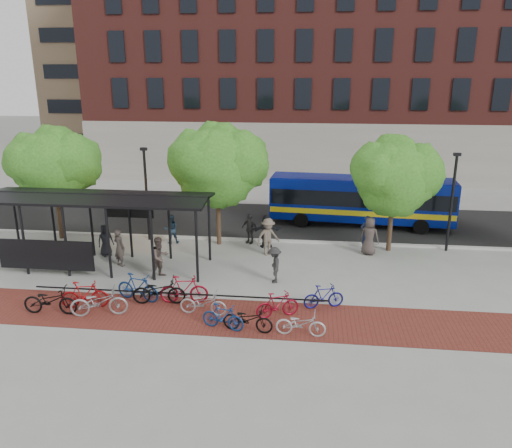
# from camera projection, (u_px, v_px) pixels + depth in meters

# --- Properties ---
(ground) EXTENTS (160.00, 160.00, 0.00)m
(ground) POSITION_uv_depth(u_px,v_px,m) (269.00, 269.00, 23.64)
(ground) COLOR #9E9E99
(ground) RESTS_ON ground
(asphalt_street) EXTENTS (160.00, 8.00, 0.01)m
(asphalt_street) POSITION_uv_depth(u_px,v_px,m) (280.00, 221.00, 31.24)
(asphalt_street) COLOR black
(asphalt_street) RESTS_ON ground
(curb) EXTENTS (160.00, 0.25, 0.12)m
(curb) POSITION_uv_depth(u_px,v_px,m) (275.00, 241.00, 27.42)
(curb) COLOR #B7B7B2
(curb) RESTS_ON ground
(brick_strip) EXTENTS (24.00, 3.00, 0.01)m
(brick_strip) POSITION_uv_depth(u_px,v_px,m) (205.00, 316.00, 19.10)
(brick_strip) COLOR maroon
(brick_strip) RESTS_ON ground
(bike_rack_rail) EXTENTS (12.00, 0.05, 0.95)m
(bike_rack_rail) POSITION_uv_depth(u_px,v_px,m) (178.00, 304.00, 20.09)
(bike_rack_rail) COLOR black
(bike_rack_rail) RESTS_ON ground
(building_brick) EXTENTS (55.00, 14.00, 20.00)m
(building_brick) POSITION_uv_depth(u_px,v_px,m) (407.00, 60.00, 44.35)
(building_brick) COLOR maroon
(building_brick) RESTS_ON ground
(building_tower) EXTENTS (22.00, 22.00, 30.00)m
(building_tower) POSITION_uv_depth(u_px,v_px,m) (165.00, 19.00, 58.99)
(building_tower) COLOR #7A664C
(building_tower) RESTS_ON ground
(bus_shelter) EXTENTS (10.60, 3.07, 3.60)m
(bus_shelter) POSITION_uv_depth(u_px,v_px,m) (94.00, 206.00, 23.18)
(bus_shelter) COLOR black
(bus_shelter) RESTS_ON ground
(tree_a) EXTENTS (4.90, 4.00, 6.18)m
(tree_a) POSITION_uv_depth(u_px,v_px,m) (55.00, 163.00, 26.86)
(tree_a) COLOR #382619
(tree_a) RESTS_ON ground
(tree_b) EXTENTS (5.15, 4.20, 6.47)m
(tree_b) POSITION_uv_depth(u_px,v_px,m) (219.00, 162.00, 25.83)
(tree_b) COLOR #382619
(tree_b) RESTS_ON ground
(tree_c) EXTENTS (4.66, 3.80, 5.92)m
(tree_c) POSITION_uv_depth(u_px,v_px,m) (396.00, 174.00, 24.98)
(tree_c) COLOR #382619
(tree_c) RESTS_ON ground
(lamp_post_left) EXTENTS (0.35, 0.20, 5.12)m
(lamp_post_left) POSITION_uv_depth(u_px,v_px,m) (146.00, 191.00, 27.01)
(lamp_post_left) COLOR black
(lamp_post_left) RESTS_ON ground
(lamp_post_right) EXTENTS (0.35, 0.20, 5.12)m
(lamp_post_right) POSITION_uv_depth(u_px,v_px,m) (452.00, 200.00, 25.29)
(lamp_post_right) COLOR black
(lamp_post_right) RESTS_ON ground
(bus) EXTENTS (10.96, 3.26, 2.92)m
(bus) POSITION_uv_depth(u_px,v_px,m) (361.00, 198.00, 30.00)
(bus) COLOR navy
(bus) RESTS_ON ground
(bike_0) EXTENTS (2.13, 0.81, 1.11)m
(bike_0) POSITION_uv_depth(u_px,v_px,m) (50.00, 301.00, 19.12)
(bike_0) COLOR black
(bike_0) RESTS_ON ground
(bike_1) EXTENTS (1.93, 0.87, 1.12)m
(bike_1) POSITION_uv_depth(u_px,v_px,m) (85.00, 295.00, 19.60)
(bike_1) COLOR #9B0E11
(bike_1) RESTS_ON ground
(bike_2) EXTENTS (2.27, 1.24, 1.13)m
(bike_2) POSITION_uv_depth(u_px,v_px,m) (99.00, 302.00, 18.97)
(bike_2) COLOR gray
(bike_2) RESTS_ON ground
(bike_3) EXTENTS (2.00, 1.02, 1.16)m
(bike_3) POSITION_uv_depth(u_px,v_px,m) (138.00, 287.00, 20.23)
(bike_3) COLOR navy
(bike_3) RESTS_ON ground
(bike_4) EXTENTS (2.20, 0.99, 1.12)m
(bike_4) POSITION_uv_depth(u_px,v_px,m) (159.00, 291.00, 19.95)
(bike_4) COLOR black
(bike_4) RESTS_ON ground
(bike_5) EXTENTS (2.00, 0.82, 1.17)m
(bike_5) POSITION_uv_depth(u_px,v_px,m) (184.00, 289.00, 20.02)
(bike_5) COLOR maroon
(bike_5) RESTS_ON ground
(bike_6) EXTENTS (1.89, 0.77, 0.97)m
(bike_6) POSITION_uv_depth(u_px,v_px,m) (203.00, 303.00, 19.07)
(bike_6) COLOR #9D9D9F
(bike_6) RESTS_ON ground
(bike_7) EXTENTS (1.70, 0.86, 0.98)m
(bike_7) POSITION_uv_depth(u_px,v_px,m) (223.00, 317.00, 17.97)
(bike_7) COLOR navy
(bike_7) RESTS_ON ground
(bike_8) EXTENTS (1.90, 0.86, 0.97)m
(bike_8) POSITION_uv_depth(u_px,v_px,m) (248.00, 319.00, 17.83)
(bike_8) COLOR black
(bike_8) RESTS_ON ground
(bike_9) EXTENTS (1.76, 1.11, 1.03)m
(bike_9) POSITION_uv_depth(u_px,v_px,m) (278.00, 305.00, 18.86)
(bike_9) COLOR maroon
(bike_9) RESTS_ON ground
(bike_10) EXTENTS (1.81, 0.71, 0.93)m
(bike_10) POSITION_uv_depth(u_px,v_px,m) (301.00, 324.00, 17.54)
(bike_10) COLOR #AFAFB2
(bike_10) RESTS_ON ground
(bike_11) EXTENTS (1.70, 0.92, 0.98)m
(bike_11) POSITION_uv_depth(u_px,v_px,m) (324.00, 296.00, 19.61)
(bike_11) COLOR navy
(bike_11) RESTS_ON ground
(pedestrian_0) EXTENTS (0.94, 0.92, 1.63)m
(pedestrian_0) POSITION_uv_depth(u_px,v_px,m) (105.00, 240.00, 25.17)
(pedestrian_0) COLOR black
(pedestrian_0) RESTS_ON ground
(pedestrian_1) EXTENTS (0.81, 0.73, 1.85)m
(pedestrian_1) POSITION_uv_depth(u_px,v_px,m) (119.00, 247.00, 23.79)
(pedestrian_1) COLOR #433A36
(pedestrian_1) RESTS_ON ground
(pedestrian_2) EXTENTS (0.96, 0.86, 1.61)m
(pedestrian_2) POSITION_uv_depth(u_px,v_px,m) (171.00, 229.00, 26.99)
(pedestrian_2) COLOR #1E3246
(pedestrian_2) RESTS_ON ground
(pedestrian_3) EXTENTS (1.43, 1.27, 1.93)m
(pedestrian_3) POSITION_uv_depth(u_px,v_px,m) (268.00, 237.00, 25.22)
(pedestrian_3) COLOR brown
(pedestrian_3) RESTS_ON ground
(pedestrian_4) EXTENTS (1.05, 0.79, 1.65)m
(pedestrian_4) POSITION_uv_depth(u_px,v_px,m) (250.00, 229.00, 26.99)
(pedestrian_4) COLOR #282828
(pedestrian_4) RESTS_ON ground
(pedestrian_5) EXTENTS (1.71, 0.85, 1.77)m
(pedestrian_5) POSITION_uv_depth(u_px,v_px,m) (266.00, 231.00, 26.36)
(pedestrian_5) COLOR black
(pedestrian_5) RESTS_ON ground
(pedestrian_6) EXTENTS (1.13, 0.96, 1.96)m
(pedestrian_6) POSITION_uv_depth(u_px,v_px,m) (370.00, 236.00, 25.27)
(pedestrian_6) COLOR #423835
(pedestrian_6) RESTS_ON ground
(pedestrian_7) EXTENTS (0.74, 0.57, 1.81)m
(pedestrian_7) POSITION_uv_depth(u_px,v_px,m) (366.00, 232.00, 26.08)
(pedestrian_7) COLOR #1D2745
(pedestrian_7) RESTS_ON ground
(pedestrian_8) EXTENTS (1.12, 1.17, 1.90)m
(pedestrian_8) POSITION_uv_depth(u_px,v_px,m) (160.00, 257.00, 22.45)
(pedestrian_8) COLOR #4D3F39
(pedestrian_8) RESTS_ON ground
(pedestrian_9) EXTENTS (0.76, 1.13, 1.64)m
(pedestrian_9) POSITION_uv_depth(u_px,v_px,m) (274.00, 265.00, 21.93)
(pedestrian_9) COLOR #272727
(pedestrian_9) RESTS_ON ground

